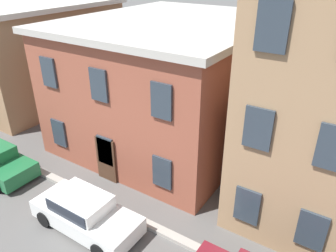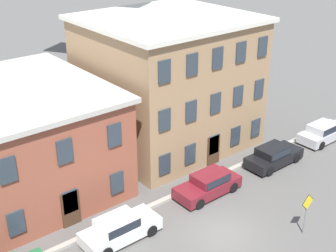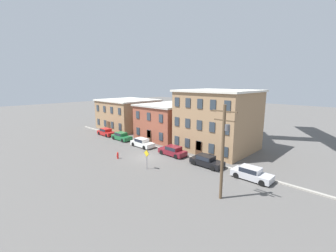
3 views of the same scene
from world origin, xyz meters
name	(u,v)px [view 3 (image 3 of 3)]	position (x,y,z in m)	size (l,w,h in m)	color
ground_plane	(146,157)	(0.00, 0.00, 0.00)	(200.00, 200.00, 0.00)	#565451
kerb_strip	(167,150)	(0.00, 4.50, 0.08)	(56.00, 0.36, 0.16)	#9E998E
apartment_corner	(128,114)	(-19.60, 11.31, 3.40)	(12.29, 11.14, 6.78)	#9E7A56
apartment_midblock	(171,120)	(-6.06, 11.74, 3.32)	(9.86, 12.00, 6.62)	brown
apartment_far	(218,120)	(5.06, 10.99, 4.81)	(11.38, 10.50, 9.59)	#9E7A56
car_red	(106,132)	(-16.48, 3.39, 0.75)	(4.40, 1.92, 1.43)	#B21E1E
car_green	(121,136)	(-11.06, 3.40, 0.75)	(4.40, 1.92, 1.43)	#1E6638
car_white	(142,142)	(-4.66, 3.18, 0.75)	(4.40, 1.92, 1.43)	silver
car_maroon	(173,151)	(2.18, 3.40, 0.75)	(4.40, 1.92, 1.43)	maroon
car_black	(206,160)	(8.29, 3.24, 0.75)	(4.40, 1.92, 1.43)	black
car_silver	(251,173)	(14.27, 3.28, 0.75)	(4.40, 1.92, 1.43)	#B7B7BC
caution_sign	(147,156)	(3.50, -2.84, 1.71)	(0.97, 0.08, 2.56)	slate
utility_pole	(223,148)	(14.05, -2.79, 4.98)	(2.40, 0.44, 8.85)	brown
fire_hydrant	(118,155)	(-2.51, -3.14, 0.48)	(0.24, 0.34, 0.96)	red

